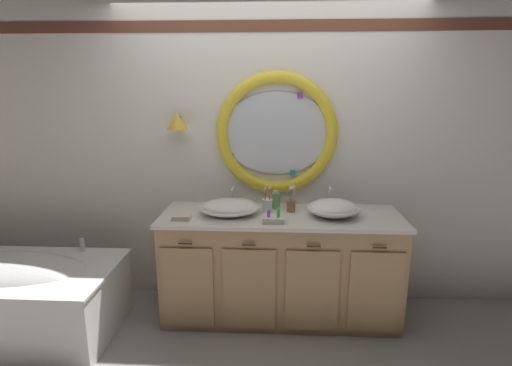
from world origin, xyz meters
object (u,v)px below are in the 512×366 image
(bathtub, at_px, (6,294))
(toothbrush_holder_right, at_px, (291,205))
(folded_hand_towel, at_px, (182,217))
(sink_basin_right, at_px, (334,208))
(sink_basin_left, at_px, (230,207))
(soap_dispenser, at_px, (276,200))
(toiletry_basket, at_px, (274,219))
(toothbrush_holder_left, at_px, (267,205))

(bathtub, distance_m, toothbrush_holder_right, 2.29)
(bathtub, bearing_deg, folded_hand_towel, 9.40)
(sink_basin_right, bearing_deg, toothbrush_holder_right, 162.67)
(sink_basin_left, height_order, toothbrush_holder_right, toothbrush_holder_right)
(toothbrush_holder_right, bearing_deg, soap_dispenser, 147.42)
(toiletry_basket, bearing_deg, bathtub, -174.95)
(sink_basin_left, xyz_separation_m, toiletry_basket, (0.35, -0.18, -0.03))
(toothbrush_holder_right, height_order, toiletry_basket, toothbrush_holder_right)
(bathtub, relative_size, sink_basin_right, 4.06)
(sink_basin_left, height_order, sink_basin_right, sink_basin_right)
(folded_hand_towel, bearing_deg, toothbrush_holder_right, 15.96)
(bathtub, relative_size, sink_basin_left, 3.53)
(bathtub, bearing_deg, soap_dispenser, 14.79)
(sink_basin_left, distance_m, toothbrush_holder_left, 0.31)
(sink_basin_left, relative_size, sink_basin_right, 1.15)
(soap_dispenser, xyz_separation_m, folded_hand_towel, (-0.72, -0.32, -0.05))
(sink_basin_right, bearing_deg, toiletry_basket, -158.99)
(bathtub, distance_m, toiletry_basket, 2.11)
(sink_basin_left, xyz_separation_m, toothbrush_holder_right, (0.49, 0.10, -0.00))
(sink_basin_left, bearing_deg, toiletry_basket, -27.08)
(soap_dispenser, relative_size, folded_hand_towel, 1.15)
(bathtub, xyz_separation_m, toothbrush_holder_right, (2.16, 0.46, 0.60))
(soap_dispenser, bearing_deg, toiletry_basket, -92.30)
(toothbrush_holder_right, relative_size, toiletry_basket, 1.39)
(bathtub, xyz_separation_m, sink_basin_left, (1.67, 0.36, 0.60))
(folded_hand_towel, distance_m, toiletry_basket, 0.70)
(toothbrush_holder_left, relative_size, toothbrush_holder_right, 0.95)
(toothbrush_holder_right, height_order, folded_hand_towel, toothbrush_holder_right)
(toothbrush_holder_left, height_order, toiletry_basket, toothbrush_holder_left)
(bathtub, distance_m, sink_basin_right, 2.58)
(sink_basin_right, xyz_separation_m, toothbrush_holder_left, (-0.52, 0.09, -0.01))
(sink_basin_left, bearing_deg, sink_basin_right, 0.00)
(toothbrush_holder_left, distance_m, folded_hand_towel, 0.69)
(toothbrush_holder_right, xyz_separation_m, soap_dispenser, (-0.12, 0.08, 0.01))
(soap_dispenser, height_order, folded_hand_towel, soap_dispenser)
(sink_basin_right, bearing_deg, soap_dispenser, 158.10)
(sink_basin_left, bearing_deg, bathtub, -167.96)
(bathtub, xyz_separation_m, sink_basin_right, (2.49, 0.36, 0.61))
(bathtub, bearing_deg, toiletry_basket, 5.05)
(sink_basin_left, distance_m, toothbrush_holder_right, 0.50)
(folded_hand_towel, bearing_deg, sink_basin_left, 21.42)
(sink_basin_left, bearing_deg, toothbrush_holder_right, 11.80)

